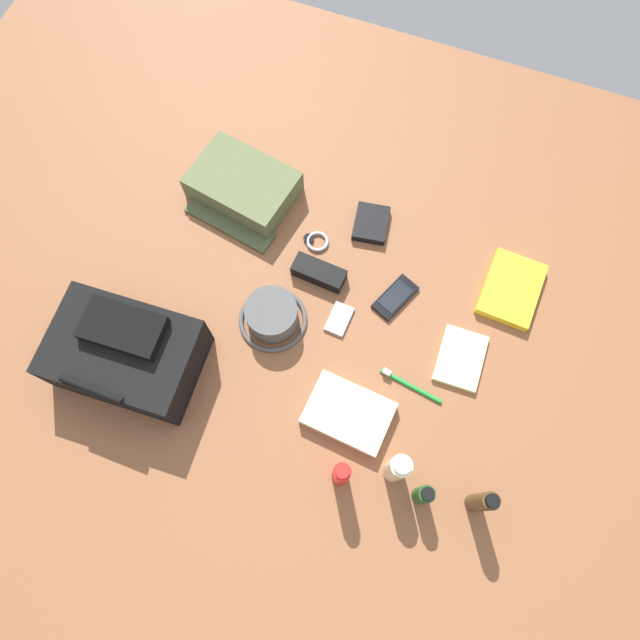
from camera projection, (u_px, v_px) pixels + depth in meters
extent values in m
cube|color=brown|center=(320.00, 327.00, 1.46)|extent=(2.64, 2.02, 0.02)
cube|color=black|center=(126.00, 354.00, 1.35)|extent=(0.35, 0.25, 0.14)
cube|color=black|center=(123.00, 328.00, 1.29)|extent=(0.19, 0.12, 0.03)
cylinder|color=black|center=(91.00, 389.00, 1.24)|extent=(0.15, 0.02, 0.02)
cube|color=#56603D|center=(243.00, 185.00, 1.54)|extent=(0.30, 0.23, 0.08)
cube|color=#454D30|center=(230.00, 223.00, 1.54)|extent=(0.27, 0.11, 0.01)
cylinder|color=#4D4D4D|center=(272.00, 315.00, 1.41)|extent=(0.13, 0.13, 0.07)
torus|color=#4D4D4D|center=(273.00, 319.00, 1.45)|extent=(0.18, 0.18, 0.01)
cylinder|color=#473319|center=(482.00, 502.00, 1.23)|extent=(0.04, 0.04, 0.15)
cylinder|color=black|center=(493.00, 501.00, 1.15)|extent=(0.03, 0.03, 0.01)
cylinder|color=#19471E|center=(423.00, 495.00, 1.26)|extent=(0.04, 0.04, 0.10)
cylinder|color=black|center=(428.00, 494.00, 1.21)|extent=(0.03, 0.03, 0.01)
cylinder|color=beige|center=(397.00, 469.00, 1.26)|extent=(0.05, 0.05, 0.15)
cylinder|color=beige|center=(402.00, 465.00, 1.18)|extent=(0.04, 0.04, 0.01)
cylinder|color=red|center=(341.00, 474.00, 1.26)|extent=(0.04, 0.04, 0.14)
cylinder|color=red|center=(342.00, 472.00, 1.18)|extent=(0.03, 0.03, 0.01)
cube|color=yellow|center=(511.00, 289.00, 1.47)|extent=(0.15, 0.20, 0.03)
cube|color=white|center=(511.00, 290.00, 1.47)|extent=(0.14, 0.19, 0.02)
cube|color=black|center=(395.00, 297.00, 1.47)|extent=(0.10, 0.14, 0.01)
cube|color=black|center=(396.00, 296.00, 1.46)|extent=(0.08, 0.10, 0.00)
cube|color=#B7B7BC|center=(339.00, 319.00, 1.45)|extent=(0.06, 0.09, 0.01)
cylinder|color=silver|center=(341.00, 313.00, 1.45)|extent=(0.03, 0.03, 0.00)
torus|color=#99999E|center=(318.00, 242.00, 1.52)|extent=(0.06, 0.06, 0.01)
cylinder|color=black|center=(309.00, 239.00, 1.53)|extent=(0.03, 0.03, 0.01)
cylinder|color=#198C33|center=(411.00, 386.00, 1.39)|extent=(0.17, 0.03, 0.01)
cube|color=white|center=(387.00, 372.00, 1.39)|extent=(0.02, 0.01, 0.01)
cube|color=black|center=(371.00, 223.00, 1.54)|extent=(0.11, 0.12, 0.02)
cube|color=beige|center=(461.00, 358.00, 1.41)|extent=(0.12, 0.15, 0.02)
cube|color=#C6B289|center=(348.00, 413.00, 1.36)|extent=(0.21, 0.16, 0.04)
cube|color=black|center=(319.00, 273.00, 1.48)|extent=(0.14, 0.06, 0.04)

